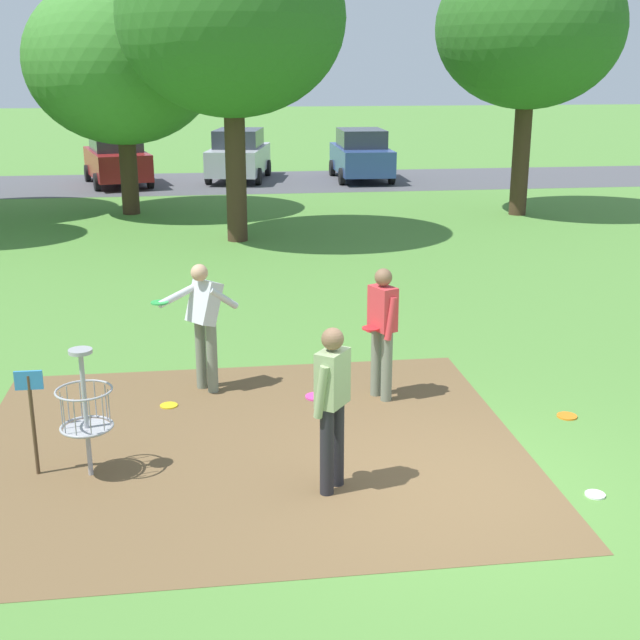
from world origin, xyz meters
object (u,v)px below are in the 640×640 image
object	(u,v)px
player_foreground_watching	(332,400)
frisbee_far_left	(595,495)
player_throwing	(382,326)
parked_car_center_right	(361,155)
frisbee_near_basket	(567,416)
frisbee_by_tee	(169,406)
tree_mid_right	(122,62)
tree_near_right	(231,19)
tree_mid_left	(530,28)
parked_car_leftmost	(117,159)
parked_car_center_left	(239,155)
player_waiting_left	(204,318)
disc_golf_basket	(79,408)

from	to	relation	value
player_foreground_watching	frisbee_far_left	xyz separation A→B (m)	(2.59, -0.49, -0.96)
player_throwing	parked_car_center_right	size ratio (longest dim) A/B	0.40
frisbee_near_basket	frisbee_by_tee	distance (m)	4.93
tree_mid_right	frisbee_far_left	bearing A→B (deg)	-71.44
frisbee_near_basket	tree_near_right	distance (m)	12.91
player_throwing	frisbee_far_left	distance (m)	3.38
frisbee_far_left	tree_near_right	size ratio (longest dim) A/B	0.03
tree_near_right	tree_mid_left	bearing A→B (deg)	18.24
player_foreground_watching	parked_car_center_right	distance (m)	23.87
parked_car_leftmost	frisbee_near_basket	bearing A→B (deg)	-71.41
frisbee_by_tee	tree_near_right	xyz separation A→B (m)	(1.29, 10.34, 5.09)
tree_mid_left	parked_car_center_left	xyz separation A→B (m)	(-7.55, 8.58, -4.12)
frisbee_near_basket	parked_car_center_left	world-z (taller)	parked_car_center_left
frisbee_by_tee	parked_car_leftmost	world-z (taller)	parked_car_leftmost
player_waiting_left	frisbee_far_left	distance (m)	5.20
player_waiting_left	tree_mid_left	bearing A→B (deg)	54.58
tree_mid_left	parked_car_leftmost	distance (m)	14.82
player_waiting_left	frisbee_far_left	size ratio (longest dim) A/B	8.52
disc_golf_basket	frisbee_far_left	bearing A→B (deg)	-12.59
player_foreground_watching	frisbee_by_tee	bearing A→B (deg)	125.51
tree_near_right	tree_mid_right	size ratio (longest dim) A/B	1.14
player_waiting_left	parked_car_center_left	xyz separation A→B (m)	(1.34, 21.08, -0.06)
frisbee_near_basket	frisbee_far_left	size ratio (longest dim) A/B	1.21
tree_near_right	parked_car_center_left	distance (m)	12.00
parked_car_center_left	parked_car_leftmost	bearing A→B (deg)	-170.39
disc_golf_basket	tree_near_right	world-z (taller)	tree_near_right
player_foreground_watching	tree_near_right	distance (m)	13.40
player_throwing	tree_mid_left	bearing A→B (deg)	62.97
tree_near_right	tree_mid_right	world-z (taller)	tree_near_right
tree_near_right	frisbee_by_tee	bearing A→B (deg)	-97.12
frisbee_near_basket	frisbee_far_left	xyz separation A→B (m)	(-0.53, -1.91, 0.00)
player_throwing	frisbee_near_basket	xyz separation A→B (m)	(2.13, -0.91, -0.96)
player_waiting_left	tree_mid_right	size ratio (longest dim) A/B	0.27
player_waiting_left	frisbee_by_tee	world-z (taller)	player_waiting_left
disc_golf_basket	tree_near_right	bearing A→B (deg)	80.18
disc_golf_basket	frisbee_near_basket	size ratio (longest dim) A/B	5.72
player_throwing	frisbee_by_tee	size ratio (longest dim) A/B	7.72
tree_near_right	parked_car_center_right	world-z (taller)	tree_near_right
player_foreground_watching	parked_car_leftmost	distance (m)	23.63
disc_golf_basket	frisbee_far_left	distance (m)	5.28
disc_golf_basket	frisbee_near_basket	bearing A→B (deg)	7.76
disc_golf_basket	player_throwing	size ratio (longest dim) A/B	0.81
frisbee_by_tee	tree_mid_right	bearing A→B (deg)	96.17
frisbee_near_basket	parked_car_leftmost	size ratio (longest dim) A/B	0.05
tree_near_right	parked_car_center_left	size ratio (longest dim) A/B	1.64
tree_near_right	player_throwing	bearing A→B (deg)	-82.31
player_throwing	tree_mid_left	size ratio (longest dim) A/B	0.24
tree_mid_left	parked_car_center_right	xyz separation A→B (m)	(-3.08, 8.02, -4.12)
frisbee_far_left	tree_mid_left	world-z (taller)	tree_mid_left
frisbee_far_left	tree_mid_right	world-z (taller)	tree_mid_right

